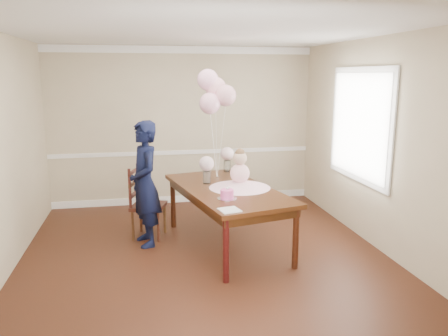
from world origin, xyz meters
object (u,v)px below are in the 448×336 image
woman (145,184)px  birthday_cake (227,194)px  dining_chair_seat (149,206)px  dining_table_top (227,190)px

woman → birthday_cake: bearing=37.0°
woman → dining_chair_seat: bearing=156.9°
dining_table_top → dining_chair_seat: 1.17m
birthday_cake → woman: 1.21m
birthday_cake → woman: (-0.94, 0.76, -0.02)m
birthday_cake → dining_table_top: bearing=78.6°
birthday_cake → woman: size_ratio=0.10×
birthday_cake → dining_chair_seat: size_ratio=0.36×
dining_table_top → dining_chair_seat: size_ratio=4.86×
dining_table_top → birthday_cake: (-0.10, -0.51, 0.09)m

